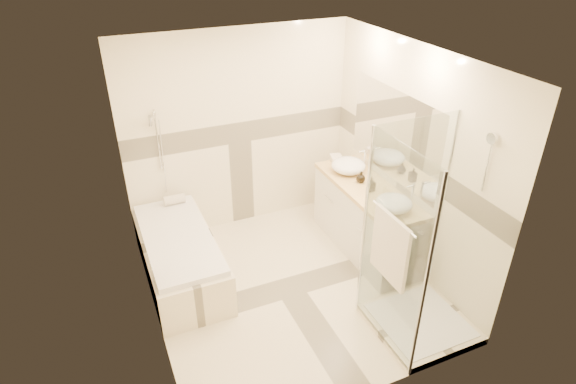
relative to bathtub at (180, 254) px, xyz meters
name	(u,v)px	position (x,y,z in m)	size (l,w,h in m)	color
room	(294,185)	(1.08, -0.64, 0.95)	(2.82, 3.02, 2.52)	#F4E6C2
bathtub	(180,254)	(0.00, 0.00, 0.00)	(0.75, 1.70, 0.56)	#F9EBC7
vanity	(366,219)	(2.15, -0.35, 0.12)	(0.58, 1.62, 0.85)	white
shower_enclosure	(411,285)	(1.86, -1.62, 0.20)	(0.96, 0.93, 2.04)	#F9EBC7
vessel_sink_near	(348,166)	(2.13, 0.08, 0.63)	(0.41, 0.41, 0.17)	white
vessel_sink_far	(394,203)	(2.13, -0.87, 0.62)	(0.39, 0.39, 0.15)	white
faucet_near	(364,158)	(2.35, 0.08, 0.69)	(0.10, 0.03, 0.25)	silver
faucet_far	(412,193)	(2.35, -0.87, 0.69)	(0.11, 0.03, 0.26)	silver
amenity_bottle_a	(371,184)	(2.13, -0.42, 0.63)	(0.07, 0.08, 0.17)	black
amenity_bottle_b	(361,177)	(2.13, -0.21, 0.61)	(0.11, 0.11, 0.14)	black
folded_towels	(337,159)	(2.13, 0.37, 0.58)	(0.14, 0.23, 0.07)	white
rolled_towel	(174,199)	(0.12, 0.67, 0.31)	(0.11, 0.11, 0.25)	white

